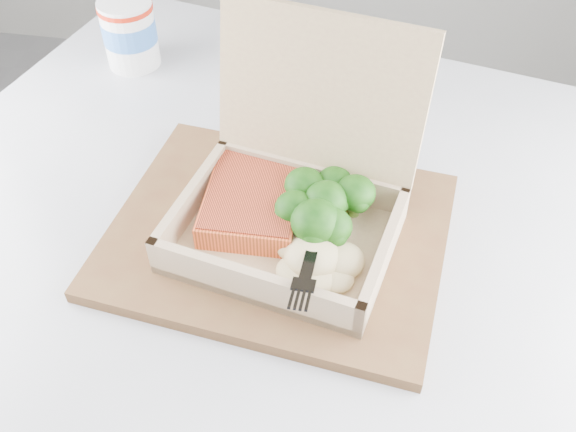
% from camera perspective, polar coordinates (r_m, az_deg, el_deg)
% --- Properties ---
extents(cafe_table, '(1.07, 1.07, 0.76)m').
position_cam_1_polar(cafe_table, '(0.87, -2.78, -10.72)').
color(cafe_table, black).
rests_on(cafe_table, floor).
extents(serving_tray, '(0.39, 0.33, 0.02)m').
position_cam_1_polar(serving_tray, '(0.71, -0.91, -1.65)').
color(serving_tray, brown).
rests_on(serving_tray, cafe_table).
extents(takeout_container, '(0.26, 0.25, 0.21)m').
position_cam_1_polar(takeout_container, '(0.68, 0.73, 2.58)').
color(takeout_container, tan).
rests_on(takeout_container, serving_tray).
extents(salmon_fillet, '(0.11, 0.14, 0.03)m').
position_cam_1_polar(salmon_fillet, '(0.70, -3.07, 1.40)').
color(salmon_fillet, '#FC6431').
rests_on(salmon_fillet, takeout_container).
extents(broccoli_pile, '(0.12, 0.12, 0.04)m').
position_cam_1_polar(broccoli_pile, '(0.69, 3.36, 0.73)').
color(broccoli_pile, '#286616').
rests_on(broccoli_pile, takeout_container).
extents(mashed_potatoes, '(0.09, 0.08, 0.03)m').
position_cam_1_polar(mashed_potatoes, '(0.65, 2.20, -3.59)').
color(mashed_potatoes, '#CBB584').
rests_on(mashed_potatoes, takeout_container).
extents(plastic_fork, '(0.02, 0.16, 0.03)m').
position_cam_1_polar(plastic_fork, '(0.65, 2.51, -1.46)').
color(plastic_fork, black).
rests_on(plastic_fork, mashed_potatoes).
extents(paper_cup, '(0.08, 0.08, 0.10)m').
position_cam_1_polar(paper_cup, '(0.99, -13.92, 15.66)').
color(paper_cup, silver).
rests_on(paper_cup, cafe_table).
extents(receipt, '(0.09, 0.15, 0.00)m').
position_cam_1_polar(receipt, '(0.85, 2.57, 7.01)').
color(receipt, silver).
rests_on(receipt, cafe_table).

